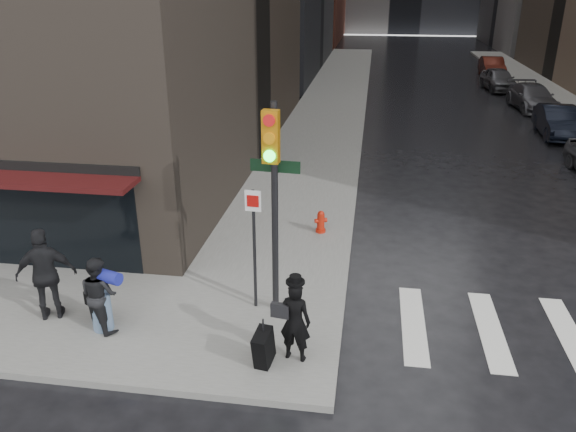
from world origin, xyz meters
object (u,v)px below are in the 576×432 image
Objects in this scene: parked_car_2 at (558,122)px; parked_car_3 at (532,97)px; man_overcoat at (289,325)px; fire_hydrant at (321,223)px; man_greycoat at (46,274)px; man_jeans at (99,294)px; traffic_light at (271,184)px; parked_car_4 at (498,79)px; parked_car_5 at (492,67)px.

parked_car_2 is 6.12m from parked_car_3.
man_overcoat is 2.80× the size of fire_hydrant.
parked_car_3 is (15.52, 24.28, -0.48)m from man_greycoat.
traffic_light reaches higher than man_jeans.
parked_car_4 is at bearing 75.39° from traffic_light.
parked_car_4 is (14.80, 30.40, -0.45)m from man_greycoat.
man_overcoat reaches higher than fire_hydrant.
man_overcoat is 0.40× the size of traffic_light.
man_jeans reaches higher than parked_car_4.
parked_car_2 is (15.21, 18.17, -0.47)m from man_greycoat.
parked_car_5 is (14.20, 36.76, -0.25)m from man_jeans.
parked_car_4 reaches higher than fire_hydrant.
fire_hydrant is at bearing -122.66° from parked_car_3.
man_greycoat is at bearing -120.70° from parked_car_4.
parked_car_2 is at bearing 52.39° from fire_hydrant.
man_overcoat is 3.98m from man_jeans.
fire_hydrant is 26.89m from parked_car_4.
parked_car_2 is (10.59, 17.23, -2.39)m from traffic_light.
traffic_light is 1.06× the size of parked_car_2.
man_jeans is at bearing -124.49° from parked_car_3.
parked_car_4 is at bearing -86.62° from man_jeans.
traffic_light reaches higher than man_overcoat.
parked_car_3 is 6.16m from parked_car_4.
man_greycoat is at bearing 16.11° from man_jeans.
parked_car_3 reaches higher than fire_hydrant.
man_greycoat reaches higher than parked_car_2.
man_jeans is 0.36× the size of traffic_light.
man_overcoat is 0.42× the size of parked_car_5.
man_overcoat reaches higher than parked_car_5.
man_jeans is 0.79× the size of man_greycoat.
fire_hydrant is at bearing -115.52° from parked_car_4.
traffic_light reaches higher than fire_hydrant.
man_overcoat is at bearing -111.86° from parked_car_4.
man_greycoat is 0.48× the size of parked_car_4.
parked_car_2 is 18.34m from parked_car_5.
man_greycoat is at bearing -135.03° from fire_hydrant.
man_jeans is at bearing -125.99° from fire_hydrant.
man_greycoat is 0.48× the size of parked_car_2.
fire_hydrant is (5.26, 5.26, -0.74)m from man_greycoat.
traffic_light is at bearing -119.34° from parked_car_3.
man_greycoat is at bearing 1.59° from man_overcoat.
fire_hydrant is (0.64, 4.32, -2.66)m from traffic_light.
parked_car_3 is (0.31, 6.11, -0.01)m from parked_car_2.
man_overcoat is at bearing -65.71° from traffic_light.
man_jeans is 23.10m from parked_car_2.
parked_car_4 reaches higher than parked_car_3.
traffic_light is at bearing -113.80° from parked_car_4.
parked_car_4 is (10.18, 29.46, -2.38)m from traffic_light.
traffic_light reaches higher than parked_car_4.
parked_car_2 is 1.01× the size of parked_car_4.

